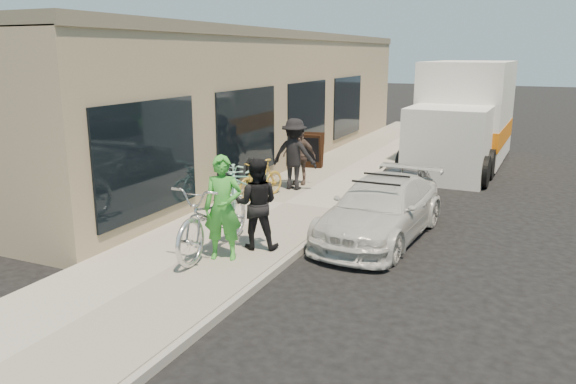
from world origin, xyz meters
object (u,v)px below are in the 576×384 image
(man_standing, at_px, (256,204))
(bystander_a, at_px, (294,154))
(sedan_silver, at_px, (400,189))
(woman_rider, at_px, (223,208))
(cruiser_bike_c, at_px, (261,179))
(bike_rack, at_px, (249,174))
(sandwich_board, at_px, (312,150))
(cruiser_bike_b, at_px, (245,182))
(sedan_white, at_px, (381,209))
(bystander_b, at_px, (299,156))
(moving_truck, at_px, (464,120))
(tandem_bike, at_px, (215,216))
(cruiser_bike_a, at_px, (234,185))

(man_standing, xyz_separation_m, bystander_a, (-1.21, 4.42, 0.09))
(sedan_silver, height_order, woman_rider, woman_rider)
(man_standing, height_order, cruiser_bike_c, man_standing)
(man_standing, bearing_deg, bystander_a, -93.14)
(bike_rack, xyz_separation_m, cruiser_bike_c, (0.41, -0.14, -0.06))
(bike_rack, distance_m, woman_rider, 4.44)
(sandwich_board, bearing_deg, cruiser_bike_b, -97.46)
(bike_rack, height_order, sedan_white, sedan_white)
(sandwich_board, bearing_deg, cruiser_bike_c, -95.31)
(sandwich_board, distance_m, cruiser_bike_c, 3.97)
(man_standing, distance_m, cruiser_bike_c, 3.60)
(woman_rider, distance_m, bystander_b, 5.79)
(man_standing, bearing_deg, moving_truck, -120.03)
(bystander_b, bearing_deg, sandwich_board, 90.97)
(sedan_white, height_order, moving_truck, moving_truck)
(sedan_silver, distance_m, tandem_bike, 4.92)
(sedan_white, bearing_deg, moving_truck, 92.12)
(sedan_white, distance_m, moving_truck, 8.61)
(sedan_white, distance_m, cruiser_bike_c, 3.58)
(sedan_silver, xyz_separation_m, bystander_a, (-2.87, 0.52, 0.52))
(bike_rack, bearing_deg, cruiser_bike_c, -19.10)
(moving_truck, distance_m, woman_rider, 11.42)
(bike_rack, relative_size, bystander_b, 0.58)
(sedan_silver, height_order, bystander_a, bystander_a)
(moving_truck, height_order, woman_rider, moving_truck)
(bystander_b, bearing_deg, cruiser_bike_a, -114.92)
(cruiser_bike_c, bearing_deg, cruiser_bike_a, -97.18)
(bike_rack, height_order, cruiser_bike_b, cruiser_bike_b)
(sedan_white, height_order, cruiser_bike_b, sedan_white)
(bike_rack, distance_m, sandwich_board, 3.82)
(sedan_silver, distance_m, cruiser_bike_b, 3.57)
(sedan_white, relative_size, bystander_a, 2.30)
(bystander_b, bearing_deg, cruiser_bike_c, -110.32)
(sedan_white, xyz_separation_m, woman_rider, (-2.03, -2.60, 0.45))
(bike_rack, height_order, sandwich_board, sandwich_board)
(cruiser_bike_b, relative_size, bystander_b, 1.26)
(sedan_white, bearing_deg, sedan_silver, 97.45)
(cruiser_bike_c, relative_size, bystander_a, 0.85)
(cruiser_bike_c, bearing_deg, bystander_a, 88.64)
(woman_rider, relative_size, bystander_b, 1.19)
(sandwich_board, height_order, sedan_silver, sandwich_board)
(cruiser_bike_c, bearing_deg, sedan_white, -6.46)
(bike_rack, distance_m, man_standing, 3.92)
(bystander_a, relative_size, bystander_b, 1.21)
(sedan_white, bearing_deg, bystander_a, 144.36)
(sandwich_board, bearing_deg, bystander_b, -85.94)
(sandwich_board, distance_m, tandem_bike, 7.77)
(bike_rack, relative_size, sandwich_board, 0.83)
(man_standing, distance_m, cruiser_bike_a, 3.12)
(sandwich_board, relative_size, tandem_bike, 0.43)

